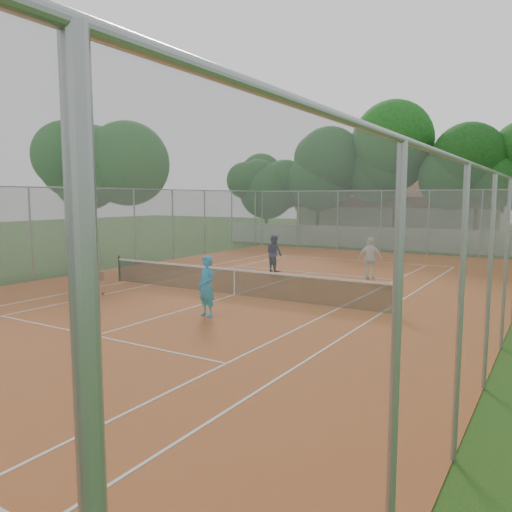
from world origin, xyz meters
The scene contains 12 objects.
ground centered at (0.00, 0.00, 0.00)m, with size 120.00×120.00×0.00m, color #1B390F.
court_pad centered at (0.00, 0.00, 0.01)m, with size 18.00×34.00×0.02m, color #BA5424.
court_lines centered at (0.00, 0.00, 0.02)m, with size 10.98×23.78×0.01m, color white.
tennis_net centered at (0.00, 0.00, 0.51)m, with size 11.88×0.10×0.98m, color black.
perimeter_fence centered at (0.00, 0.00, 2.00)m, with size 18.00×34.00×4.00m, color slate.
boundary_wall centered at (0.00, 19.00, 0.75)m, with size 26.00×0.30×1.50m, color silver.
clubhouse centered at (-2.00, 29.00, 2.20)m, with size 16.40×9.00×4.40m, color beige.
tropical_trees centered at (0.00, 22.00, 5.00)m, with size 29.00×19.00×10.00m, color black.
player_near centered at (1.16, -3.19, 0.93)m, with size 0.67×0.44×1.83m, color #1991DC.
player_far_left centered at (-1.58, 5.73, 0.90)m, with size 0.85×0.66×1.76m, color #211848.
player_far_right centered at (3.08, 5.96, 0.94)m, with size 1.07×0.45×1.83m, color white.
ball_hopper centered at (-4.21, -2.75, 0.49)m, with size 0.45×0.45×0.94m, color #ADADB4.
Camera 1 is at (10.07, -14.87, 3.56)m, focal length 35.00 mm.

